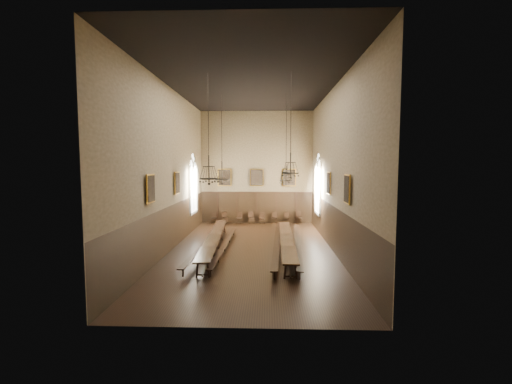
{
  "coord_description": "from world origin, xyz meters",
  "views": [
    {
      "loc": [
        0.86,
        -18.64,
        4.82
      ],
      "look_at": [
        0.19,
        1.5,
        3.14
      ],
      "focal_mm": 24.0,
      "sensor_mm": 36.0,
      "label": 1
    }
  ],
  "objects_px": {
    "table_left": "(214,243)",
    "chair_2": "(239,220)",
    "chair_1": "(225,220)",
    "chair_4": "(262,220)",
    "chair_5": "(274,220)",
    "chair_7": "(299,220)",
    "bench_left_outer": "(207,245)",
    "chair_0": "(214,220)",
    "chair_6": "(286,220)",
    "table_right": "(286,244)",
    "chandelier_back_left": "(222,174)",
    "chandelier_front_left": "(209,172)",
    "bench_left_inner": "(225,247)",
    "bench_right_inner": "(277,245)",
    "bench_right_outer": "(297,245)",
    "chair_3": "(251,220)",
    "chandelier_front_right": "(290,166)",
    "chandelier_back_right": "(286,174)"
  },
  "relations": [
    {
      "from": "chair_0",
      "to": "chandelier_back_left",
      "type": "bearing_deg",
      "value": -72.33
    },
    {
      "from": "chair_3",
      "to": "chair_7",
      "type": "distance_m",
      "value": 3.82
    },
    {
      "from": "table_left",
      "to": "bench_left_inner",
      "type": "relative_size",
      "value": 1.12
    },
    {
      "from": "chair_4",
      "to": "bench_right_inner",
      "type": "bearing_deg",
      "value": -80.71
    },
    {
      "from": "table_left",
      "to": "chair_0",
      "type": "bearing_deg",
      "value": 99.01
    },
    {
      "from": "chair_6",
      "to": "chandelier_back_left",
      "type": "distance_m",
      "value": 8.47
    },
    {
      "from": "chair_6",
      "to": "table_right",
      "type": "bearing_deg",
      "value": -75.0
    },
    {
      "from": "table_left",
      "to": "chair_4",
      "type": "distance_m",
      "value": 8.8
    },
    {
      "from": "chair_3",
      "to": "chandelier_back_left",
      "type": "height_order",
      "value": "chandelier_back_left"
    },
    {
      "from": "table_left",
      "to": "chair_3",
      "type": "distance_m",
      "value": 8.68
    },
    {
      "from": "table_right",
      "to": "chair_6",
      "type": "distance_m",
      "value": 8.77
    },
    {
      "from": "chair_6",
      "to": "bench_left_inner",
      "type": "bearing_deg",
      "value": -95.55
    },
    {
      "from": "chair_1",
      "to": "bench_right_inner",
      "type": "bearing_deg",
      "value": -83.97
    },
    {
      "from": "chandelier_front_right",
      "to": "chandelier_back_right",
      "type": "bearing_deg",
      "value": 89.15
    },
    {
      "from": "table_left",
      "to": "chair_2",
      "type": "relative_size",
      "value": 11.12
    },
    {
      "from": "bench_right_outer",
      "to": "chair_3",
      "type": "relative_size",
      "value": 11.13
    },
    {
      "from": "bench_left_outer",
      "to": "chair_5",
      "type": "xyz_separation_m",
      "value": [
        3.92,
        8.44,
        0.0
      ]
    },
    {
      "from": "bench_right_inner",
      "to": "chair_5",
      "type": "xyz_separation_m",
      "value": [
        0.01,
        8.34,
        -0.02
      ]
    },
    {
      "from": "bench_right_inner",
      "to": "chair_2",
      "type": "distance_m",
      "value": 8.79
    },
    {
      "from": "bench_right_outer",
      "to": "chair_1",
      "type": "bearing_deg",
      "value": 121.21
    },
    {
      "from": "bench_left_outer",
      "to": "bench_right_outer",
      "type": "distance_m",
      "value": 5.06
    },
    {
      "from": "chair_4",
      "to": "chair_7",
      "type": "height_order",
      "value": "chair_7"
    },
    {
      "from": "chair_3",
      "to": "chair_5",
      "type": "xyz_separation_m",
      "value": [
        1.83,
        -0.05,
        0.0
      ]
    },
    {
      "from": "chair_2",
      "to": "chandelier_front_left",
      "type": "xyz_separation_m",
      "value": [
        -0.51,
        -11.03,
        4.14
      ]
    },
    {
      "from": "chair_2",
      "to": "chair_7",
      "type": "height_order",
      "value": "chair_7"
    },
    {
      "from": "chair_5",
      "to": "chair_7",
      "type": "distance_m",
      "value": 2.0
    },
    {
      "from": "chair_5",
      "to": "chair_1",
      "type": "bearing_deg",
      "value": -170.64
    },
    {
      "from": "chair_1",
      "to": "chair_7",
      "type": "relative_size",
      "value": 0.96
    },
    {
      "from": "chair_3",
      "to": "chair_5",
      "type": "relative_size",
      "value": 1.0
    },
    {
      "from": "chair_5",
      "to": "chandelier_front_left",
      "type": "height_order",
      "value": "chandelier_front_left"
    },
    {
      "from": "chair_1",
      "to": "chandelier_back_right",
      "type": "distance_m",
      "value": 8.59
    },
    {
      "from": "chair_1",
      "to": "chair_4",
      "type": "distance_m",
      "value": 3.01
    },
    {
      "from": "chair_5",
      "to": "chair_7",
      "type": "relative_size",
      "value": 0.97
    },
    {
      "from": "bench_right_inner",
      "to": "chair_1",
      "type": "xyz_separation_m",
      "value": [
        -3.95,
        8.4,
        -0.02
      ]
    },
    {
      "from": "bench_left_inner",
      "to": "chair_1",
      "type": "relative_size",
      "value": 9.79
    },
    {
      "from": "chair_0",
      "to": "chair_6",
      "type": "relative_size",
      "value": 0.94
    },
    {
      "from": "bench_left_outer",
      "to": "chair_4",
      "type": "xyz_separation_m",
      "value": [
        2.97,
        8.4,
        -0.01
      ]
    },
    {
      "from": "table_left",
      "to": "bench_left_outer",
      "type": "distance_m",
      "value": 0.43
    },
    {
      "from": "bench_right_inner",
      "to": "chair_3",
      "type": "bearing_deg",
      "value": 102.23
    },
    {
      "from": "chair_0",
      "to": "chandelier_front_left",
      "type": "distance_m",
      "value": 11.93
    },
    {
      "from": "table_right",
      "to": "chair_1",
      "type": "bearing_deg",
      "value": 117.16
    },
    {
      "from": "chair_6",
      "to": "chandelier_front_right",
      "type": "bearing_deg",
      "value": -74.26
    },
    {
      "from": "chair_5",
      "to": "chair_3",
      "type": "bearing_deg",
      "value": -171.46
    },
    {
      "from": "table_left",
      "to": "chair_5",
      "type": "distance_m",
      "value": 9.16
    },
    {
      "from": "bench_right_inner",
      "to": "chair_3",
      "type": "relative_size",
      "value": 11.17
    },
    {
      "from": "bench_right_outer",
      "to": "chair_2",
      "type": "xyz_separation_m",
      "value": [
        -3.94,
        8.34,
        -0.02
      ]
    },
    {
      "from": "bench_left_inner",
      "to": "chandelier_back_left",
      "type": "distance_m",
      "value": 4.76
    },
    {
      "from": "bench_left_outer",
      "to": "chair_5",
      "type": "distance_m",
      "value": 9.31
    },
    {
      "from": "table_right",
      "to": "chandelier_back_left",
      "type": "bearing_deg",
      "value": 146.11
    },
    {
      "from": "bench_left_inner",
      "to": "chair_5",
      "type": "bearing_deg",
      "value": 71.73
    }
  ]
}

